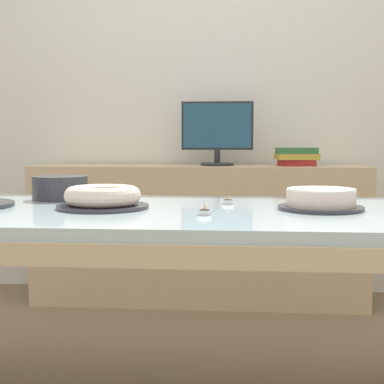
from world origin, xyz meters
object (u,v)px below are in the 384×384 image
Objects in this scene: cake_golden_bundt at (103,198)px; book_stack at (296,157)px; plate_stack at (60,188)px; tealight_left_edge at (205,212)px; computer_monitor at (217,134)px; cake_chocolate_round at (321,200)px; tealight_near_cakes at (228,201)px.

book_stack is at bearing 61.42° from cake_golden_bundt.
tealight_left_edge is (0.58, -0.41, -0.03)m from plate_stack.
computer_monitor is 1.50m from cake_chocolate_round.
computer_monitor is 1.33m from plate_stack.
tealight_left_edge is (-0.37, -0.17, -0.02)m from cake_chocolate_round.
tealight_near_cakes is (0.64, -0.11, -0.03)m from plate_stack.
cake_golden_bundt reaches higher than cake_chocolate_round.
plate_stack is 0.66m from tealight_near_cakes.
cake_chocolate_round is at bearing 2.02° from cake_golden_bundt.
computer_monitor is at bearing 77.36° from cake_golden_bundt.
book_stack is at bearing 49.24° from plate_stack.
cake_chocolate_round is 6.90× the size of tealight_left_edge.
plate_stack is at bearing 170.25° from tealight_near_cakes.
computer_monitor is 1.66× the size of book_stack.
book_stack is 6.38× the size of tealight_near_cakes.
cake_chocolate_round is at bearing -74.72° from computer_monitor.
computer_monitor is 1.61m from tealight_left_edge.
computer_monitor is 0.48m from book_stack.
computer_monitor is 1.54× the size of cake_chocolate_round.
plate_stack is at bearing -115.20° from computer_monitor.
cake_chocolate_round is (-0.08, -1.43, -0.10)m from book_stack.
tealight_left_edge is at bearing -35.01° from plate_stack.
cake_chocolate_round is 0.71m from cake_golden_bundt.
book_stack reaches higher than tealight_near_cakes.
cake_chocolate_round is 6.90× the size of tealight_near_cakes.
computer_monitor is 1.33m from tealight_near_cakes.
tealight_near_cakes is (-0.30, 0.13, -0.02)m from cake_chocolate_round.
cake_chocolate_round is 0.33m from tealight_near_cakes.
computer_monitor reaches higher than tealight_left_edge.
cake_chocolate_round is 0.40m from tealight_left_edge.
tealight_left_edge is 1.00× the size of tealight_near_cakes.
computer_monitor is 1.51m from cake_golden_bundt.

